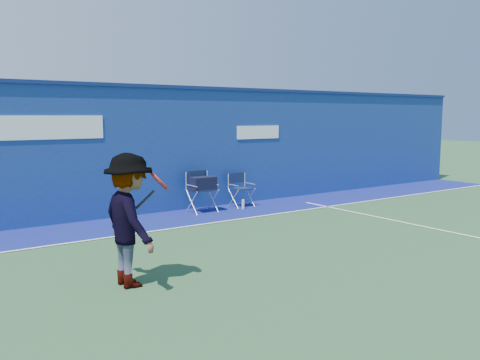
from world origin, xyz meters
TOP-DOWN VIEW (x-y plane):
  - ground at (0.00, 0.00)m, footprint 80.00×80.00m
  - stadium_wall at (-0.00, 5.20)m, footprint 24.00×0.50m
  - out_of_bounds_strip at (0.00, 4.10)m, footprint 24.00×1.80m
  - court_lines at (0.00, 0.60)m, footprint 24.00×12.00m
  - directors_chair_left at (1.50, 4.46)m, footprint 0.60×0.56m
  - directors_chair_right at (2.72, 4.54)m, footprint 0.52×0.47m
  - water_bottle at (2.56, 4.22)m, footprint 0.07×0.07m
  - tennis_player at (-2.07, 0.36)m, footprint 0.92×1.20m

SIDE VIEW (x-z plane):
  - ground at x=0.00m, z-range 0.00..0.00m
  - out_of_bounds_strip at x=0.00m, z-range 0.00..0.01m
  - court_lines at x=0.00m, z-range 0.01..0.01m
  - water_bottle at x=2.56m, z-range 0.00..0.25m
  - directors_chair_right at x=2.72m, z-range -0.16..0.71m
  - directors_chair_left at x=1.50m, z-range -0.08..0.94m
  - tennis_player at x=-2.07m, z-range 0.00..1.85m
  - stadium_wall at x=0.00m, z-range 0.01..3.09m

